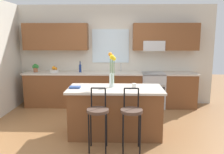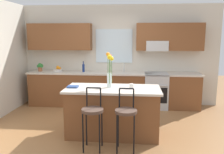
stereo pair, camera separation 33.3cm
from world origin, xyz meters
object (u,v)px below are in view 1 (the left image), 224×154
(flower_vase, at_px, (112,69))
(fruit_bowl_oranges, at_px, (54,70))
(oven_range, at_px, (153,90))
(bar_stool_near, at_px, (98,113))
(potted_plant_small, at_px, (36,67))
(mug_ceramic, at_px, (134,86))
(cookbook, at_px, (75,87))
(kitchen_island, at_px, (115,111))
(bar_stool_middle, at_px, (131,114))
(bottle_olive_oil, at_px, (80,68))

(flower_vase, relative_size, fruit_bowl_oranges, 2.76)
(oven_range, relative_size, bar_stool_near, 0.88)
(potted_plant_small, bearing_deg, mug_ceramic, -36.74)
(cookbook, bearing_deg, potted_plant_small, 126.59)
(oven_range, bearing_deg, potted_plant_small, 179.56)
(oven_range, bearing_deg, kitchen_island, -117.69)
(kitchen_island, height_order, bar_stool_near, bar_stool_near)
(oven_range, relative_size, mug_ceramic, 10.22)
(bar_stool_middle, bearing_deg, potted_plant_small, 134.34)
(bar_stool_near, distance_m, fruit_bowl_oranges, 2.88)
(cookbook, height_order, bottle_olive_oil, bottle_olive_oil)
(bar_stool_near, height_order, flower_vase, flower_vase)
(bar_stool_near, relative_size, flower_vase, 1.57)
(cookbook, bearing_deg, fruit_bowl_oranges, 115.72)
(bar_stool_near, xyz_separation_m, potted_plant_small, (-1.89, 2.50, 0.41))
(oven_range, distance_m, flower_vase, 2.21)
(bar_stool_near, height_order, bar_stool_middle, same)
(oven_range, bearing_deg, mug_ceramic, -108.39)
(oven_range, height_order, bottle_olive_oil, bottle_olive_oil)
(oven_range, height_order, fruit_bowl_oranges, fruit_bowl_oranges)
(kitchen_island, distance_m, bar_stool_middle, 0.71)
(cookbook, bearing_deg, bar_stool_near, -51.26)
(potted_plant_small, bearing_deg, kitchen_island, -40.78)
(kitchen_island, height_order, bar_stool_middle, bar_stool_middle)
(cookbook, distance_m, potted_plant_small, 2.37)
(flower_vase, height_order, bottle_olive_oil, flower_vase)
(flower_vase, xyz_separation_m, bottle_olive_oil, (-0.90, 1.80, -0.23))
(kitchen_island, distance_m, bottle_olive_oil, 2.18)
(fruit_bowl_oranges, bearing_deg, kitchen_island, -48.22)
(oven_range, relative_size, bottle_olive_oil, 3.18)
(cookbook, distance_m, bottle_olive_oil, 1.91)
(bar_stool_near, bearing_deg, flower_vase, 73.28)
(bar_stool_near, height_order, mug_ceramic, bar_stool_near)
(potted_plant_small, bearing_deg, cookbook, -53.41)
(mug_ceramic, xyz_separation_m, bottle_olive_oil, (-1.32, 1.88, 0.07))
(flower_vase, bearing_deg, cookbook, -172.13)
(flower_vase, relative_size, cookbook, 3.31)
(fruit_bowl_oranges, relative_size, potted_plant_small, 1.08)
(oven_range, height_order, bar_stool_near, bar_stool_near)
(oven_range, relative_size, bar_stool_middle, 0.88)
(bar_stool_middle, height_order, fruit_bowl_oranges, fruit_bowl_oranges)
(fruit_bowl_oranges, xyz_separation_m, bottle_olive_oil, (0.71, -0.00, 0.06))
(oven_range, relative_size, potted_plant_small, 4.12)
(mug_ceramic, bearing_deg, potted_plant_small, 143.26)
(kitchen_island, bearing_deg, mug_ceramic, -1.75)
(fruit_bowl_oranges, bearing_deg, oven_range, -0.62)
(oven_range, distance_m, mug_ceramic, 2.02)
(kitchen_island, bearing_deg, cookbook, -177.67)
(bar_stool_near, distance_m, cookbook, 0.82)
(cookbook, bearing_deg, mug_ceramic, 1.04)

